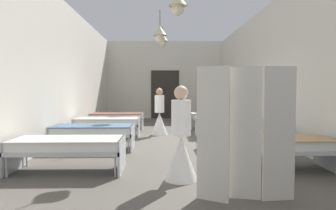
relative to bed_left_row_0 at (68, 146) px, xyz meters
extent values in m
cube|color=#59544C|center=(1.81, 2.85, -0.49)|extent=(6.33, 14.59, 0.10)
cube|color=silver|center=(1.81, 9.94, 1.49)|extent=(6.13, 0.20, 3.86)
cube|color=silver|center=(-1.15, 2.85, 1.49)|extent=(0.20, 13.99, 3.86)
cube|color=silver|center=(4.78, 2.85, 1.49)|extent=(0.20, 13.99, 3.86)
cube|color=#2D2823|center=(1.81, 9.82, 0.76)|extent=(1.40, 0.06, 2.40)
cone|color=beige|center=(1.99, 1.63, 2.99)|extent=(0.44, 0.44, 0.28)
sphere|color=beige|center=(1.99, 1.63, 2.77)|extent=(0.28, 0.28, 0.28)
cylinder|color=brown|center=(1.58, 4.07, 3.18)|extent=(0.02, 0.02, 0.49)
cone|color=beige|center=(1.58, 4.07, 2.78)|extent=(0.44, 0.44, 0.28)
sphere|color=beige|center=(1.58, 4.07, 2.56)|extent=(0.28, 0.28, 0.28)
cylinder|color=brown|center=(1.68, 6.52, 3.29)|extent=(0.02, 0.02, 0.26)
cone|color=beige|center=(1.68, 6.52, 3.01)|extent=(0.44, 0.44, 0.28)
sphere|color=beige|center=(1.68, 6.52, 2.79)|extent=(0.28, 0.28, 0.28)
cylinder|color=#B7BCC1|center=(-0.87, -0.36, -0.27)|extent=(0.03, 0.03, 0.34)
cylinder|color=#B7BCC1|center=(-0.87, 0.36, -0.27)|extent=(0.03, 0.03, 0.34)
cylinder|color=#B7BCC1|center=(0.87, -0.36, -0.27)|extent=(0.03, 0.03, 0.34)
cylinder|color=#B7BCC1|center=(0.87, 0.36, -0.27)|extent=(0.03, 0.03, 0.34)
cube|color=#B7BCC1|center=(0.00, 0.00, -0.06)|extent=(1.90, 0.84, 0.07)
cube|color=#B7BCC1|center=(-0.93, 0.00, -0.15)|extent=(0.04, 0.84, 0.57)
cube|color=#B7BCC1|center=(0.93, 0.00, -0.15)|extent=(0.04, 0.84, 0.57)
cube|color=white|center=(0.00, 0.00, 0.04)|extent=(1.82, 0.78, 0.14)
cube|color=beige|center=(0.00, 0.00, 0.12)|extent=(1.86, 0.82, 0.02)
cylinder|color=#B7BCC1|center=(2.76, -0.36, -0.27)|extent=(0.03, 0.03, 0.34)
cylinder|color=#B7BCC1|center=(2.76, 0.36, -0.27)|extent=(0.03, 0.03, 0.34)
cylinder|color=#B7BCC1|center=(4.50, 0.36, -0.27)|extent=(0.03, 0.03, 0.34)
cube|color=#B7BCC1|center=(3.63, 0.00, -0.06)|extent=(1.90, 0.84, 0.07)
cube|color=#B7BCC1|center=(2.70, 0.00, -0.15)|extent=(0.04, 0.84, 0.57)
cube|color=#B7BCC1|center=(4.56, 0.00, -0.15)|extent=(0.04, 0.84, 0.57)
cube|color=white|center=(3.63, 0.00, 0.04)|extent=(1.82, 0.78, 0.14)
cube|color=tan|center=(3.63, 0.00, 0.12)|extent=(1.86, 0.82, 0.02)
cylinder|color=#B7BCC1|center=(-0.87, 1.54, -0.27)|extent=(0.03, 0.03, 0.34)
cylinder|color=#B7BCC1|center=(-0.87, 2.26, -0.27)|extent=(0.03, 0.03, 0.34)
cylinder|color=#B7BCC1|center=(0.87, 1.54, -0.27)|extent=(0.03, 0.03, 0.34)
cylinder|color=#B7BCC1|center=(0.87, 2.26, -0.27)|extent=(0.03, 0.03, 0.34)
cube|color=#B7BCC1|center=(0.00, 1.90, -0.06)|extent=(1.90, 0.84, 0.07)
cube|color=#B7BCC1|center=(-0.93, 1.90, -0.15)|extent=(0.04, 0.84, 0.57)
cube|color=#B7BCC1|center=(0.93, 1.90, -0.15)|extent=(0.04, 0.84, 0.57)
cube|color=white|center=(0.00, 1.90, 0.04)|extent=(1.82, 0.78, 0.14)
cube|color=slate|center=(0.00, 1.90, 0.12)|extent=(1.86, 0.82, 0.02)
cylinder|color=#B7BCC1|center=(2.76, 1.54, -0.27)|extent=(0.03, 0.03, 0.34)
cylinder|color=#B7BCC1|center=(2.76, 2.26, -0.27)|extent=(0.03, 0.03, 0.34)
cylinder|color=#B7BCC1|center=(4.50, 1.54, -0.27)|extent=(0.03, 0.03, 0.34)
cylinder|color=#B7BCC1|center=(4.50, 2.26, -0.27)|extent=(0.03, 0.03, 0.34)
cube|color=#B7BCC1|center=(3.63, 1.90, -0.06)|extent=(1.90, 0.84, 0.07)
cube|color=#B7BCC1|center=(2.70, 1.90, -0.15)|extent=(0.04, 0.84, 0.57)
cube|color=#B7BCC1|center=(4.56, 1.90, -0.15)|extent=(0.04, 0.84, 0.57)
cube|color=white|center=(3.63, 1.90, 0.04)|extent=(1.82, 0.78, 0.14)
cube|color=#9E9E93|center=(3.63, 1.90, 0.12)|extent=(1.86, 0.82, 0.02)
cylinder|color=#B7BCC1|center=(-0.87, 3.44, -0.27)|extent=(0.03, 0.03, 0.34)
cylinder|color=#B7BCC1|center=(-0.87, 4.16, -0.27)|extent=(0.03, 0.03, 0.34)
cylinder|color=#B7BCC1|center=(0.87, 3.44, -0.27)|extent=(0.03, 0.03, 0.34)
cylinder|color=#B7BCC1|center=(0.87, 4.16, -0.27)|extent=(0.03, 0.03, 0.34)
cube|color=#B7BCC1|center=(0.00, 3.80, -0.06)|extent=(1.90, 0.84, 0.07)
cube|color=#B7BCC1|center=(-0.93, 3.80, -0.15)|extent=(0.04, 0.84, 0.57)
cube|color=#B7BCC1|center=(0.93, 3.80, -0.15)|extent=(0.04, 0.84, 0.57)
cube|color=white|center=(0.00, 3.80, 0.04)|extent=(1.82, 0.78, 0.14)
cube|color=beige|center=(0.00, 3.80, 0.12)|extent=(1.86, 0.82, 0.02)
cylinder|color=#B7BCC1|center=(2.76, 3.44, -0.27)|extent=(0.03, 0.03, 0.34)
cylinder|color=#B7BCC1|center=(2.76, 4.16, -0.27)|extent=(0.03, 0.03, 0.34)
cylinder|color=#B7BCC1|center=(4.50, 3.44, -0.27)|extent=(0.03, 0.03, 0.34)
cylinder|color=#B7BCC1|center=(4.50, 4.16, -0.27)|extent=(0.03, 0.03, 0.34)
cube|color=#B7BCC1|center=(3.63, 3.80, -0.06)|extent=(1.90, 0.84, 0.07)
cube|color=#B7BCC1|center=(2.70, 3.80, -0.15)|extent=(0.04, 0.84, 0.57)
cube|color=#B7BCC1|center=(4.56, 3.80, -0.15)|extent=(0.04, 0.84, 0.57)
cube|color=white|center=(3.63, 3.80, 0.04)|extent=(1.82, 0.78, 0.14)
cube|color=#8C4C47|center=(3.63, 3.80, 0.12)|extent=(1.86, 0.82, 0.02)
cylinder|color=#B7BCC1|center=(-0.87, 5.34, -0.27)|extent=(0.03, 0.03, 0.34)
cylinder|color=#B7BCC1|center=(-0.87, 6.06, -0.27)|extent=(0.03, 0.03, 0.34)
cylinder|color=#B7BCC1|center=(0.87, 5.34, -0.27)|extent=(0.03, 0.03, 0.34)
cylinder|color=#B7BCC1|center=(0.87, 6.06, -0.27)|extent=(0.03, 0.03, 0.34)
cube|color=#B7BCC1|center=(0.00, 5.70, -0.06)|extent=(1.90, 0.84, 0.07)
cube|color=#B7BCC1|center=(-0.93, 5.70, -0.15)|extent=(0.04, 0.84, 0.57)
cube|color=#B7BCC1|center=(0.93, 5.70, -0.15)|extent=(0.04, 0.84, 0.57)
cube|color=silver|center=(0.00, 5.70, 0.04)|extent=(1.82, 0.78, 0.14)
cube|color=#8C4C47|center=(0.00, 5.70, 0.12)|extent=(1.86, 0.82, 0.02)
cylinder|color=#B7BCC1|center=(2.76, 5.34, -0.27)|extent=(0.03, 0.03, 0.34)
cylinder|color=#B7BCC1|center=(2.76, 6.06, -0.27)|extent=(0.03, 0.03, 0.34)
cylinder|color=#B7BCC1|center=(4.50, 5.34, -0.27)|extent=(0.03, 0.03, 0.34)
cylinder|color=#B7BCC1|center=(4.50, 6.06, -0.27)|extent=(0.03, 0.03, 0.34)
cube|color=#B7BCC1|center=(3.63, 5.70, -0.06)|extent=(1.90, 0.84, 0.07)
cube|color=#B7BCC1|center=(2.70, 5.70, -0.15)|extent=(0.04, 0.84, 0.57)
cube|color=#B7BCC1|center=(4.56, 5.70, -0.15)|extent=(0.04, 0.84, 0.57)
cube|color=silver|center=(3.63, 5.70, 0.04)|extent=(1.82, 0.78, 0.14)
cube|color=beige|center=(3.63, 5.70, 0.12)|extent=(1.86, 0.82, 0.02)
cone|color=white|center=(1.92, -0.54, -0.09)|extent=(0.52, 0.52, 0.70)
cylinder|color=white|center=(1.92, -0.54, 0.54)|extent=(0.30, 0.30, 0.55)
sphere|color=beige|center=(1.92, -0.54, 0.92)|extent=(0.22, 0.22, 0.22)
cone|color=white|center=(1.92, -0.54, 1.00)|extent=(0.18, 0.18, 0.10)
cone|color=white|center=(1.56, 4.24, -0.09)|extent=(0.52, 0.52, 0.70)
cylinder|color=white|center=(1.56, 4.24, 0.54)|extent=(0.30, 0.30, 0.55)
sphere|color=#A87A5B|center=(1.56, 4.24, 0.92)|extent=(0.22, 0.22, 0.22)
cone|color=white|center=(1.56, 4.24, 1.00)|extent=(0.18, 0.18, 0.10)
cube|color=silver|center=(2.26, -1.43, 0.41)|extent=(0.38, 0.23, 1.70)
cube|color=silver|center=(2.68, -1.37, 0.41)|extent=(0.42, 0.11, 1.70)
cube|color=silver|center=(3.10, -1.43, 0.41)|extent=(0.42, 0.07, 1.70)
camera|label=1|loc=(1.61, -5.12, 0.96)|focal=31.83mm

